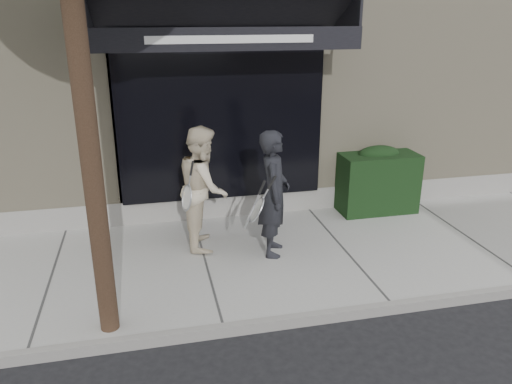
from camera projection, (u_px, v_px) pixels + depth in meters
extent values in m
plane|color=black|center=(341.00, 254.00, 7.30)|extent=(80.00, 80.00, 0.00)
cube|color=#A1A19C|center=(342.00, 250.00, 7.28)|extent=(20.00, 3.00, 0.12)
cube|color=gray|center=(392.00, 307.00, 5.86)|extent=(20.00, 0.10, 0.14)
cube|color=#B7AA8B|center=(263.00, 41.00, 10.96)|extent=(14.00, 7.00, 5.50)
cube|color=gray|center=(306.00, 198.00, 8.78)|extent=(14.02, 0.42, 0.50)
cube|color=black|center=(221.00, 117.00, 7.80)|extent=(3.20, 0.30, 2.60)
cube|color=gray|center=(116.00, 119.00, 7.61)|extent=(0.08, 0.40, 2.60)
cube|color=gray|center=(315.00, 111.00, 8.27)|extent=(0.08, 0.40, 2.60)
cube|color=gray|center=(217.00, 26.00, 7.48)|extent=(3.36, 0.40, 0.12)
cube|color=black|center=(224.00, 7.00, 6.75)|extent=(3.60, 1.03, 0.55)
cube|color=black|center=(231.00, 39.00, 6.43)|extent=(3.60, 0.05, 0.30)
cube|color=white|center=(232.00, 39.00, 6.40)|extent=(2.20, 0.01, 0.10)
cube|color=black|center=(88.00, 14.00, 6.41)|extent=(0.04, 1.00, 0.45)
cube|color=black|center=(347.00, 14.00, 7.15)|extent=(0.04, 1.00, 0.45)
cube|color=black|center=(377.00, 182.00, 8.47)|extent=(1.30, 0.70, 1.00)
ellipsoid|color=black|center=(379.00, 154.00, 8.30)|extent=(0.71, 0.38, 0.27)
cylinder|color=black|center=(86.00, 119.00, 4.63)|extent=(0.20, 0.20, 4.80)
imported|color=black|center=(274.00, 194.00, 6.81)|extent=(0.59, 0.74, 1.77)
torus|color=silver|center=(257.00, 210.00, 6.52)|extent=(0.18, 0.31, 0.28)
cylinder|color=silver|center=(257.00, 210.00, 6.52)|extent=(0.14, 0.27, 0.24)
cylinder|color=silver|center=(257.00, 210.00, 6.52)|extent=(0.17, 0.02, 0.11)
cylinder|color=black|center=(257.00, 210.00, 6.52)|extent=(0.19, 0.04, 0.13)
torus|color=silver|center=(250.00, 216.00, 6.39)|extent=(0.23, 0.33, 0.29)
cylinder|color=silver|center=(250.00, 216.00, 6.39)|extent=(0.19, 0.29, 0.25)
cylinder|color=silver|center=(250.00, 216.00, 6.39)|extent=(0.17, 0.08, 0.09)
cylinder|color=black|center=(250.00, 216.00, 6.39)|extent=(0.20, 0.09, 0.10)
imported|color=beige|center=(204.00, 187.00, 7.05)|extent=(0.76, 0.92, 1.76)
torus|color=silver|center=(187.00, 198.00, 6.79)|extent=(0.17, 0.32, 0.30)
cylinder|color=silver|center=(187.00, 198.00, 6.79)|extent=(0.13, 0.28, 0.26)
cylinder|color=silver|center=(187.00, 198.00, 6.79)|extent=(0.18, 0.07, 0.06)
cylinder|color=black|center=(187.00, 198.00, 6.79)|extent=(0.20, 0.09, 0.07)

